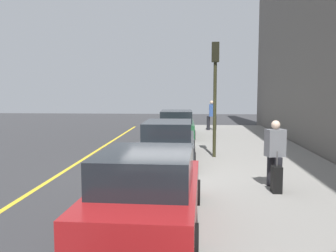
{
  "coord_description": "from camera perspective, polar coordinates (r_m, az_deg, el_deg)",
  "views": [
    {
      "loc": [
        -11.59,
        -0.9,
        2.59
      ],
      "look_at": [
        -1.42,
        -0.2,
        1.59
      ],
      "focal_mm": 39.12,
      "sensor_mm": 36.0,
      "label": 1
    }
  ],
  "objects": [
    {
      "name": "pedestrian_grey_coat",
      "position": [
        9.51,
        16.32,
        -3.91
      ],
      "size": [
        0.54,
        0.52,
        1.69
      ],
      "color": "black",
      "rests_on": "sidewalk"
    },
    {
      "name": "sidewalk",
      "position": [
        12.1,
        15.37,
        -6.57
      ],
      "size": [
        28.0,
        4.6,
        0.15
      ],
      "primitive_type": "cube",
      "color": "gray",
      "rests_on": "ground"
    },
    {
      "name": "rolling_suitcase",
      "position": [
        9.19,
        16.55,
        -7.94
      ],
      "size": [
        0.34,
        0.22,
        1.0
      ],
      "color": "black",
      "rests_on": "sidewalk"
    },
    {
      "name": "parked_car_green",
      "position": [
        19.39,
        1.33,
        0.21
      ],
      "size": [
        4.65,
        1.99,
        1.51
      ],
      "color": "black",
      "rests_on": "ground"
    },
    {
      "name": "lane_stripe_centre",
      "position": [
        12.56,
        -15.32,
        -6.45
      ],
      "size": [
        28.0,
        0.14,
        0.01
      ],
      "primitive_type": "cube",
      "color": "gold",
      "rests_on": "ground"
    },
    {
      "name": "ground_plane",
      "position": [
        11.91,
        -0.51,
        -6.93
      ],
      "size": [
        56.0,
        56.0,
        0.0
      ],
      "primitive_type": "plane",
      "color": "#333335"
    },
    {
      "name": "parked_car_red",
      "position": [
        6.78,
        -3.22,
        -10.08
      ],
      "size": [
        4.31,
        1.99,
        1.51
      ],
      "color": "black",
      "rests_on": "ground"
    },
    {
      "name": "parked_car_charcoal",
      "position": [
        12.88,
        0.04,
        -2.54
      ],
      "size": [
        4.66,
        1.92,
        1.51
      ],
      "color": "black",
      "rests_on": "ground"
    },
    {
      "name": "traffic_light_pole",
      "position": [
        13.35,
        7.35,
        7.17
      ],
      "size": [
        0.35,
        0.26,
        4.13
      ],
      "color": "#2D2D19",
      "rests_on": "sidewalk"
    },
    {
      "name": "pedestrian_blue_coat",
      "position": [
        22.45,
        6.82,
        1.81
      ],
      "size": [
        0.49,
        0.59,
        1.8
      ],
      "color": "black",
      "rests_on": "sidewalk"
    },
    {
      "name": "snow_bank_curb",
      "position": [
        17.39,
        3.23,
        -2.58
      ],
      "size": [
        5.48,
        0.56,
        0.22
      ],
      "primitive_type": "cube",
      "color": "white",
      "rests_on": "ground"
    }
  ]
}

